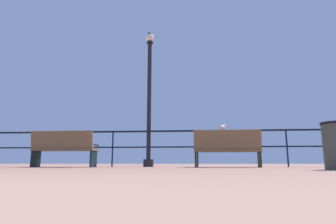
{
  "coord_description": "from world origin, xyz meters",
  "views": [
    {
      "loc": [
        1.12,
        -0.91,
        0.12
      ],
      "look_at": [
        0.45,
        6.74,
        1.54
      ],
      "focal_mm": 29.46,
      "sensor_mm": 36.0,
      "label": 1
    }
  ],
  "objects_px": {
    "bench_near_left": "(63,147)",
    "seagull_on_rail": "(223,127)",
    "bench_near_right": "(227,147)",
    "lamppost_center": "(149,96)"
  },
  "relations": [
    {
      "from": "lamppost_center",
      "to": "bench_near_left",
      "type": "bearing_deg",
      "value": -157.91
    },
    {
      "from": "bench_near_left",
      "to": "bench_near_right",
      "type": "height_order",
      "value": "bench_near_left"
    },
    {
      "from": "bench_near_right",
      "to": "lamppost_center",
      "type": "xyz_separation_m",
      "value": [
        -2.23,
        0.91,
        1.64
      ]
    },
    {
      "from": "bench_near_left",
      "to": "lamppost_center",
      "type": "xyz_separation_m",
      "value": [
        2.24,
        0.91,
        1.63
      ]
    },
    {
      "from": "lamppost_center",
      "to": "seagull_on_rail",
      "type": "bearing_deg",
      "value": -3.89
    },
    {
      "from": "bench_near_left",
      "to": "seagull_on_rail",
      "type": "bearing_deg",
      "value": 9.64
    },
    {
      "from": "bench_near_right",
      "to": "seagull_on_rail",
      "type": "relative_size",
      "value": 5.0
    },
    {
      "from": "bench_near_right",
      "to": "lamppost_center",
      "type": "distance_m",
      "value": 2.92
    },
    {
      "from": "bench_near_right",
      "to": "lamppost_center",
      "type": "height_order",
      "value": "lamppost_center"
    },
    {
      "from": "lamppost_center",
      "to": "bench_near_right",
      "type": "bearing_deg",
      "value": -22.08
    }
  ]
}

